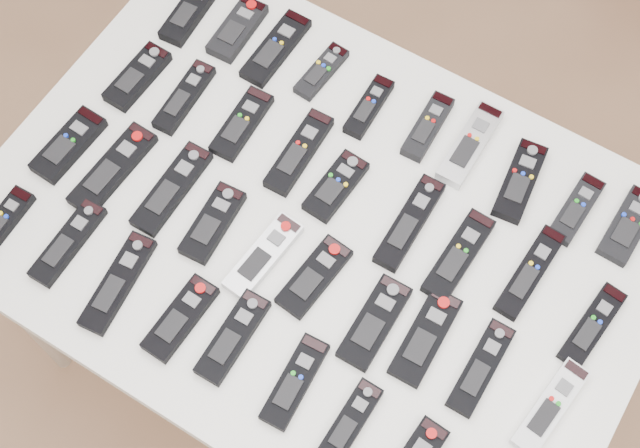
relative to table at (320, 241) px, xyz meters
The scene contains 38 objects.
ground 0.74m from the table, 125.16° to the left, with size 4.00×4.00×0.00m, color #8F6549.
table is the anchor object (origin of this frame).
remote_0 0.57m from the table, 150.22° to the left, with size 0.05×0.17×0.02m, color black.
remote_1 0.49m from the table, 142.43° to the left, with size 0.06×0.15×0.02m, color black.
remote_2 0.42m from the table, 134.27° to the left, with size 0.06×0.19×0.02m, color black.
remote_3 0.35m from the table, 121.09° to the left, with size 0.04×0.14×0.02m, color black.
remote_4 0.29m from the table, 101.18° to the left, with size 0.04×0.14×0.02m, color black.
remote_5 0.31m from the table, 77.05° to the left, with size 0.04×0.15×0.02m, color black.
remote_6 0.35m from the table, 62.41° to the left, with size 0.05×0.19×0.02m, color #B7B7BC.
remote_7 0.40m from the table, 45.44° to the left, with size 0.06×0.17×0.02m, color black.
remote_8 0.49m from the table, 35.79° to the left, with size 0.05×0.15×0.02m, color black.
remote_9 0.58m from the table, 31.72° to the left, with size 0.06×0.16×0.02m, color black.
remote_10 0.50m from the table, 169.57° to the left, with size 0.06×0.16×0.02m, color black.
remote_11 0.40m from the table, 165.26° to the left, with size 0.05×0.17×0.02m, color black.
remote_12 0.28m from the table, 156.28° to the left, with size 0.05×0.16×0.02m, color black.
remote_13 0.18m from the table, 136.04° to the left, with size 0.05×0.19×0.02m, color black.
remote_14 0.11m from the table, 101.67° to the left, with size 0.06×0.15×0.02m, color black.
remote_15 0.18m from the table, 33.76° to the left, with size 0.05×0.20×0.02m, color black.
remote_16 0.27m from the table, 18.20° to the left, with size 0.05×0.19×0.02m, color black.
remote_17 0.40m from the table, 17.95° to the left, with size 0.05×0.19×0.02m, color black.
remote_18 0.53m from the table, ahead, with size 0.04×0.17×0.02m, color black.
remote_19 0.52m from the table, 167.96° to the right, with size 0.06×0.16×0.02m, color black.
remote_20 0.42m from the table, 165.35° to the right, with size 0.06×0.21×0.02m, color black.
remote_21 0.30m from the table, 164.06° to the right, with size 0.06×0.20×0.02m, color black.
remote_22 0.21m from the table, 150.15° to the right, with size 0.06×0.16×0.02m, color black.
remote_23 0.14m from the table, 118.27° to the right, with size 0.05×0.18×0.02m, color #B7B7BC.
remote_24 0.12m from the table, 64.38° to the right, with size 0.06×0.16×0.02m, color black.
remote_25 0.22m from the table, 31.24° to the right, with size 0.06×0.17×0.02m, color black.
remote_26 0.29m from the table, 17.53° to the right, with size 0.06×0.18×0.02m, color black.
remote_27 0.40m from the table, 12.50° to the right, with size 0.05×0.18×0.02m, color black.
remote_28 0.52m from the table, ahead, with size 0.05×0.18×0.02m, color silver.
remote_29 0.60m from the table, 149.43° to the right, with size 0.04×0.14×0.02m, color black.
remote_30 0.47m from the table, 144.34° to the right, with size 0.05×0.18×0.02m, color black.
remote_31 0.39m from the table, 131.30° to the right, with size 0.05×0.20×0.02m, color black.
remote_32 0.31m from the table, 112.36° to the right, with size 0.06×0.16×0.02m, color black.
remote_33 0.27m from the table, 93.86° to the right, with size 0.05×0.17×0.02m, color black.
remote_34 0.31m from the table, 66.78° to the right, with size 0.05×0.17×0.02m, color black.
remote_35 0.38m from the table, 50.71° to the right, with size 0.04×0.15×0.02m, color black.
Camera 1 is at (0.45, -0.72, 2.30)m, focal length 50.00 mm.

